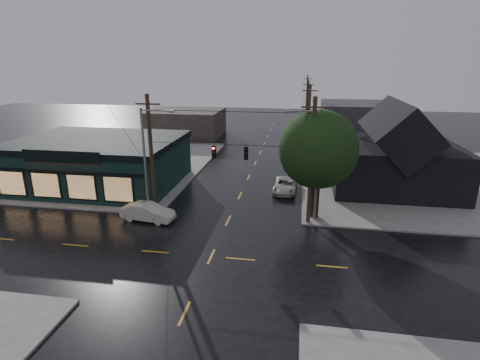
% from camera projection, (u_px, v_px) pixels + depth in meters
% --- Properties ---
extents(ground_plane, '(160.00, 160.00, 0.00)m').
position_uv_depth(ground_plane, '(211.00, 257.00, 25.32)').
color(ground_plane, black).
extents(sidewalk_nw, '(28.00, 28.00, 0.15)m').
position_uv_depth(sidewalk_nw, '(94.00, 164.00, 47.15)').
color(sidewalk_nw, slate).
rests_on(sidewalk_nw, ground).
extents(sidewalk_ne, '(28.00, 28.00, 0.15)m').
position_uv_depth(sidewalk_ne, '(432.00, 180.00, 40.97)').
color(sidewalk_ne, slate).
rests_on(sidewalk_ne, ground).
extents(pizza_shop, '(16.30, 12.34, 4.90)m').
position_uv_depth(pizza_shop, '(100.00, 161.00, 38.98)').
color(pizza_shop, black).
rests_on(pizza_shop, ground).
extents(ne_building, '(12.60, 11.60, 8.75)m').
position_uv_depth(ne_building, '(395.00, 145.00, 37.57)').
color(ne_building, black).
rests_on(ne_building, ground).
extents(corner_tree, '(6.34, 6.34, 8.93)m').
position_uv_depth(corner_tree, '(318.00, 150.00, 29.66)').
color(corner_tree, black).
rests_on(corner_tree, ground).
extents(utility_pole_nw, '(2.00, 0.32, 10.15)m').
position_uv_depth(utility_pole_nw, '(156.00, 213.00, 32.42)').
color(utility_pole_nw, '#352617').
rests_on(utility_pole_nw, ground).
extents(utility_pole_ne, '(2.00, 0.32, 10.15)m').
position_uv_depth(utility_pole_ne, '(308.00, 223.00, 30.41)').
color(utility_pole_ne, '#352617').
rests_on(utility_pole_ne, ground).
extents(utility_pole_far_a, '(2.00, 0.32, 9.65)m').
position_uv_depth(utility_pole_far_a, '(306.00, 158.00, 50.58)').
color(utility_pole_far_a, '#352617').
rests_on(utility_pole_far_a, ground).
extents(utility_pole_far_b, '(2.00, 0.32, 9.15)m').
position_uv_depth(utility_pole_far_b, '(306.00, 131.00, 69.35)').
color(utility_pole_far_b, '#352617').
rests_on(utility_pole_far_b, ground).
extents(utility_pole_far_c, '(2.00, 0.32, 9.15)m').
position_uv_depth(utility_pole_far_c, '(306.00, 115.00, 88.12)').
color(utility_pole_far_c, '#352617').
rests_on(utility_pole_far_c, ground).
extents(span_signal_assembly, '(13.00, 0.48, 1.23)m').
position_uv_depth(span_signal_assembly, '(230.00, 152.00, 29.64)').
color(span_signal_assembly, black).
rests_on(span_signal_assembly, ground).
extents(streetlight_nw, '(5.40, 0.30, 9.15)m').
position_uv_depth(streetlight_nw, '(149.00, 216.00, 31.81)').
color(streetlight_nw, gray).
rests_on(streetlight_nw, ground).
extents(streetlight_ne, '(5.40, 0.30, 9.15)m').
position_uv_depth(streetlight_ne, '(314.00, 220.00, 30.99)').
color(streetlight_ne, gray).
rests_on(streetlight_ne, ground).
extents(bg_building_west, '(12.00, 10.00, 4.40)m').
position_uv_depth(bg_building_west, '(186.00, 123.00, 64.33)').
color(bg_building_west, '#2E2521').
rests_on(bg_building_west, ground).
extents(bg_building_east, '(14.00, 12.00, 5.60)m').
position_uv_depth(bg_building_east, '(363.00, 119.00, 64.20)').
color(bg_building_east, '#232428').
rests_on(bg_building_east, ground).
extents(sedan_cream, '(4.60, 2.09, 1.46)m').
position_uv_depth(sedan_cream, '(148.00, 212.00, 30.79)').
color(sedan_cream, beige).
rests_on(sedan_cream, ground).
extents(suv_silver, '(2.40, 4.87, 1.33)m').
position_uv_depth(suv_silver, '(285.00, 185.00, 37.50)').
color(suv_silver, beige).
rests_on(suv_silver, ground).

